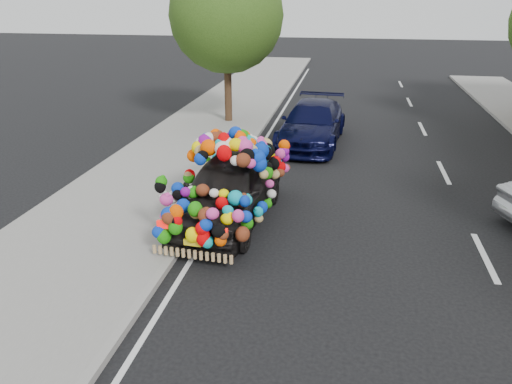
# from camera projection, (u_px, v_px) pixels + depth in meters

# --- Properties ---
(ground) EXTENTS (100.00, 100.00, 0.00)m
(ground) POSITION_uv_depth(u_px,v_px,m) (301.00, 241.00, 10.33)
(ground) COLOR black
(ground) RESTS_ON ground
(sidewalk) EXTENTS (4.00, 60.00, 0.12)m
(sidewalk) POSITION_uv_depth(u_px,v_px,m) (107.00, 223.00, 11.04)
(sidewalk) COLOR gray
(sidewalk) RESTS_ON ground
(kerb) EXTENTS (0.15, 60.00, 0.13)m
(kerb) POSITION_uv_depth(u_px,v_px,m) (192.00, 229.00, 10.70)
(kerb) COLOR gray
(kerb) RESTS_ON ground
(lane_markings) EXTENTS (6.00, 50.00, 0.01)m
(lane_markings) POSITION_uv_depth(u_px,v_px,m) (485.00, 257.00, 9.72)
(lane_markings) COLOR silver
(lane_markings) RESTS_ON ground
(tree_near_sidewalk) EXTENTS (4.20, 4.20, 6.13)m
(tree_near_sidewalk) POSITION_uv_depth(u_px,v_px,m) (227.00, 15.00, 18.14)
(tree_near_sidewalk) COLOR #332114
(tree_near_sidewalk) RESTS_ON ground
(plush_art_car) EXTENTS (2.43, 4.60, 2.09)m
(plush_art_car) POSITION_uv_depth(u_px,v_px,m) (228.00, 175.00, 10.95)
(plush_art_car) COLOR black
(plush_art_car) RESTS_ON ground
(navy_sedan) EXTENTS (2.28, 4.88, 1.38)m
(navy_sedan) POSITION_uv_depth(u_px,v_px,m) (312.00, 123.00, 16.78)
(navy_sedan) COLOR black
(navy_sedan) RESTS_ON ground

